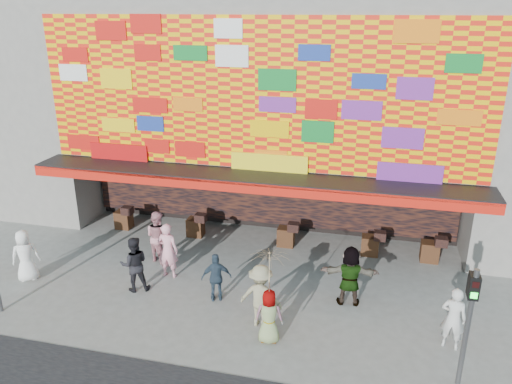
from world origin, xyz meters
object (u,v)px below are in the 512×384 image
ped_b (168,250)px  ped_e (216,277)px  ped_c (134,264)px  ped_a (25,256)px  ped_f (350,276)px  ped_g (269,316)px  ped_h (453,318)px  ped_i (158,236)px  parasol (270,268)px  signal_right (469,315)px  ped_d (261,296)px

ped_b → ped_e: ped_b is taller
ped_c → ped_e: size_ratio=1.17×
ped_a → ped_f: bearing=151.0°
ped_g → ped_h: bearing=-177.2°
ped_i → parasol: (4.62, -3.44, 1.25)m
signal_right → parasol: bearing=173.9°
ped_c → ped_i: size_ratio=0.97×
ped_a → parasol: 8.35m
signal_right → ped_a: signal_right is taller
ped_d → ped_e: size_ratio=1.19×
ped_a → ped_e: bearing=147.8°
ped_h → ped_i: ped_i is taller
signal_right → ped_i: (-9.23, 3.93, -0.95)m
ped_g → ped_i: bearing=-44.7°
parasol → ped_a: bearing=171.3°
ped_c → ped_g: size_ratio=1.18×
ped_e → ped_h: bearing=153.2°
ped_c → ped_i: bearing=-113.0°
ped_e → ped_f: size_ratio=0.83×
ped_b → ped_d: bearing=152.1°
signal_right → ped_c: signal_right is taller
ped_e → ped_h: 6.52m
ped_h → parasol: parasol is taller
parasol → ped_b: bearing=146.9°
parasol → ped_f: bearing=50.5°
ped_a → parasol: parasol is taller
ped_a → ped_h: 12.72m
ped_g → parasol: parasol is taller
ped_e → ped_g: (1.92, -1.54, -0.01)m
ped_a → ped_f: (10.05, 1.05, 0.06)m
ped_a → ped_c: (3.63, 0.26, 0.03)m
signal_right → ped_e: signal_right is taller
ped_f → ped_e: bearing=4.4°
ped_e → parasol: parasol is taller
parasol → ped_e: bearing=141.2°
ped_a → ped_c: ped_c is taller
signal_right → ped_g: bearing=173.9°
ped_h → signal_right: bearing=105.7°
ped_b → ped_a: bearing=16.7°
ped_b → ped_e: 2.18m
ped_a → ped_g: ped_a is taller
signal_right → ped_b: bearing=160.4°
ped_e → ped_c: bearing=-20.0°
ped_b → ped_h: (8.43, -1.65, -0.07)m
ped_c → ped_d: bearing=142.7°
ped_d → ped_e: 1.78m
signal_right → ped_b: signal_right is taller
ped_g → ped_i: size_ratio=0.83×
ped_e → ped_a: bearing=-18.2°
signal_right → ped_i: bearing=156.9°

